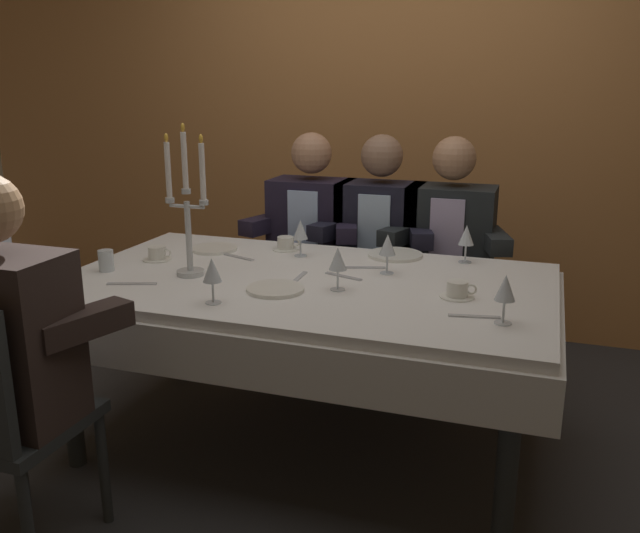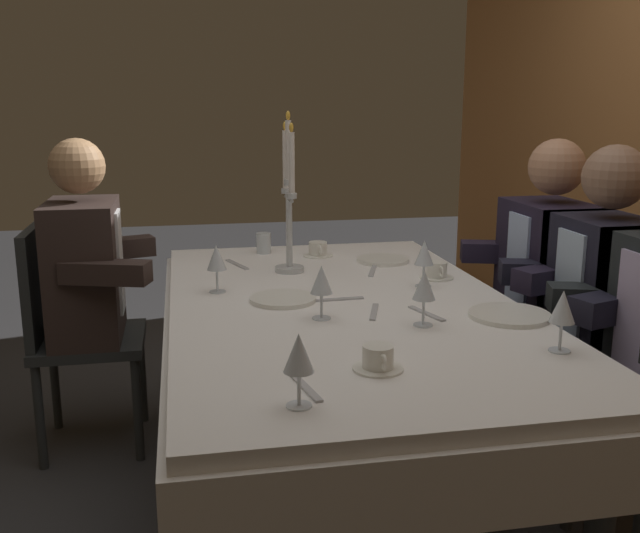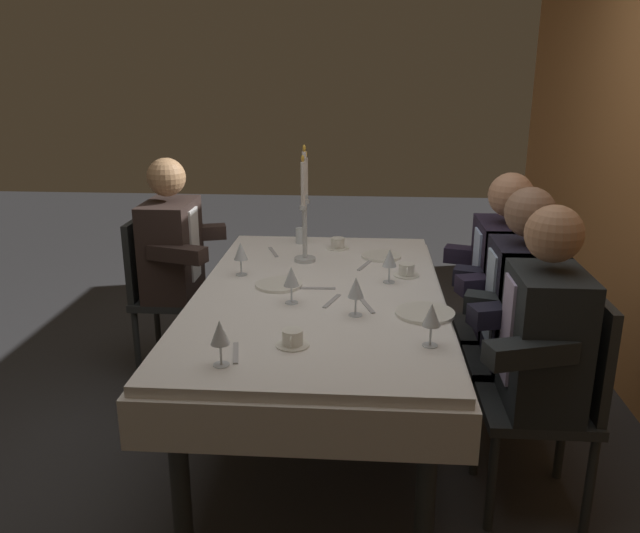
# 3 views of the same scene
# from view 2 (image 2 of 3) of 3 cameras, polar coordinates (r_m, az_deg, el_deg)

# --- Properties ---
(ground_plane) EXTENTS (12.00, 12.00, 0.00)m
(ground_plane) POSITION_cam_2_polar(r_m,az_deg,el_deg) (2.63, 1.73, -18.57)
(ground_plane) COLOR #323235
(dining_table) EXTENTS (1.94, 1.14, 0.74)m
(dining_table) POSITION_cam_2_polar(r_m,az_deg,el_deg) (2.36, 1.83, -5.61)
(dining_table) COLOR white
(dining_table) RESTS_ON ground_plane
(candelabra) EXTENTS (0.19, 0.11, 0.60)m
(candelabra) POSITION_cam_2_polar(r_m,az_deg,el_deg) (2.69, -2.48, 4.73)
(candelabra) COLOR silver
(candelabra) RESTS_ON dining_table
(dinner_plate_0) EXTENTS (0.24, 0.24, 0.01)m
(dinner_plate_0) POSITION_cam_2_polar(r_m,az_deg,el_deg) (2.24, 14.79, -3.73)
(dinner_plate_0) COLOR white
(dinner_plate_0) RESTS_ON dining_table
(dinner_plate_1) EXTENTS (0.21, 0.21, 0.01)m
(dinner_plate_1) POSITION_cam_2_polar(r_m,az_deg,el_deg) (2.92, 5.00, 0.53)
(dinner_plate_1) COLOR white
(dinner_plate_1) RESTS_ON dining_table
(dinner_plate_2) EXTENTS (0.22, 0.22, 0.01)m
(dinner_plate_2) POSITION_cam_2_polar(r_m,az_deg,el_deg) (2.34, -2.95, -2.58)
(dinner_plate_2) COLOR white
(dinner_plate_2) RESTS_ON dining_table
(wine_glass_0) EXTENTS (0.07, 0.07, 0.16)m
(wine_glass_0) POSITION_cam_2_polar(r_m,az_deg,el_deg) (2.52, 8.27, 0.99)
(wine_glass_0) COLOR silver
(wine_glass_0) RESTS_ON dining_table
(wine_glass_1) EXTENTS (0.07, 0.07, 0.16)m
(wine_glass_1) POSITION_cam_2_polar(r_m,az_deg,el_deg) (2.44, -8.21, 0.61)
(wine_glass_1) COLOR silver
(wine_glass_1) RESTS_ON dining_table
(wine_glass_2) EXTENTS (0.07, 0.07, 0.16)m
(wine_glass_2) POSITION_cam_2_polar(r_m,az_deg,el_deg) (1.52, -1.70, -7.08)
(wine_glass_2) COLOR silver
(wine_glass_2) RESTS_ON dining_table
(wine_glass_3) EXTENTS (0.07, 0.07, 0.16)m
(wine_glass_3) POSITION_cam_2_polar(r_m,az_deg,el_deg) (2.08, 8.26, -1.64)
(wine_glass_3) COLOR silver
(wine_glass_3) RESTS_ON dining_table
(wine_glass_4) EXTENTS (0.07, 0.07, 0.16)m
(wine_glass_4) POSITION_cam_2_polar(r_m,az_deg,el_deg) (2.12, 0.11, -1.20)
(wine_glass_4) COLOR silver
(wine_glass_4) RESTS_ON dining_table
(wine_glass_5) EXTENTS (0.07, 0.07, 0.16)m
(wine_glass_5) POSITION_cam_2_polar(r_m,az_deg,el_deg) (1.94, 18.69, -3.16)
(wine_glass_5) COLOR silver
(wine_glass_5) RESTS_ON dining_table
(water_tumbler_0) EXTENTS (0.06, 0.06, 0.09)m
(water_tumbler_0) POSITION_cam_2_polar(r_m,az_deg,el_deg) (3.07, -4.49, 1.86)
(water_tumbler_0) COLOR silver
(water_tumbler_0) RESTS_ON dining_table
(coffee_cup_0) EXTENTS (0.13, 0.12, 0.06)m
(coffee_cup_0) POSITION_cam_2_polar(r_m,az_deg,el_deg) (3.00, -0.16, 1.33)
(coffee_cup_0) COLOR white
(coffee_cup_0) RESTS_ON dining_table
(coffee_cup_1) EXTENTS (0.13, 0.12, 0.06)m
(coffee_cup_1) POSITION_cam_2_polar(r_m,az_deg,el_deg) (2.66, 9.24, -0.36)
(coffee_cup_1) COLOR white
(coffee_cup_1) RESTS_ON dining_table
(coffee_cup_2) EXTENTS (0.13, 0.12, 0.06)m
(coffee_cup_2) POSITION_cam_2_polar(r_m,az_deg,el_deg) (1.75, 4.64, -7.34)
(coffee_cup_2) COLOR white
(coffee_cup_2) RESTS_ON dining_table
(knife_0) EXTENTS (0.18, 0.08, 0.01)m
(knife_0) POSITION_cam_2_polar(r_m,az_deg,el_deg) (2.75, 4.20, -0.32)
(knife_0) COLOR #B7B7BC
(knife_0) RESTS_ON dining_table
(fork_1) EXTENTS (0.17, 0.07, 0.01)m
(fork_1) POSITION_cam_2_polar(r_m,az_deg,el_deg) (2.22, 8.45, -3.71)
(fork_1) COLOR #B7B7BC
(fork_1) RESTS_ON dining_table
(fork_2) EXTENTS (0.02, 0.17, 0.01)m
(fork_2) POSITION_cam_2_polar(r_m,az_deg,el_deg) (2.35, 1.46, -2.62)
(fork_2) COLOR #B7B7BC
(fork_2) RESTS_ON dining_table
(fork_3) EXTENTS (0.17, 0.05, 0.01)m
(fork_3) POSITION_cam_2_polar(r_m,az_deg,el_deg) (1.65, -1.15, -9.57)
(fork_3) COLOR #B7B7BC
(fork_3) RESTS_ON dining_table
(knife_4) EXTENTS (0.19, 0.08, 0.01)m
(knife_4) POSITION_cam_2_polar(r_m,az_deg,el_deg) (2.86, -6.60, 0.17)
(knife_4) COLOR #B7B7BC
(knife_4) RESTS_ON dining_table
(spoon_5) EXTENTS (0.17, 0.07, 0.01)m
(spoon_5) POSITION_cam_2_polar(r_m,az_deg,el_deg) (2.21, 4.31, -3.61)
(spoon_5) COLOR #B7B7BC
(spoon_5) RESTS_ON dining_table
(seated_diner_0) EXTENTS (0.63, 0.48, 1.24)m
(seated_diner_0) POSITION_cam_2_polar(r_m,az_deg,el_deg) (2.94, -18.27, -0.20)
(seated_diner_0) COLOR #282C2D
(seated_diner_0) RESTS_ON ground_plane
(seated_diner_1) EXTENTS (0.63, 0.48, 1.24)m
(seated_diner_1) POSITION_cam_2_polar(r_m,az_deg,el_deg) (2.90, 17.82, -0.34)
(seated_diner_1) COLOR #282C2D
(seated_diner_1) RESTS_ON ground_plane
(seated_diner_2) EXTENTS (0.63, 0.48, 1.24)m
(seated_diner_2) POSITION_cam_2_polar(r_m,az_deg,el_deg) (2.60, 21.73, -2.19)
(seated_diner_2) COLOR #282C2D
(seated_diner_2) RESTS_ON ground_plane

